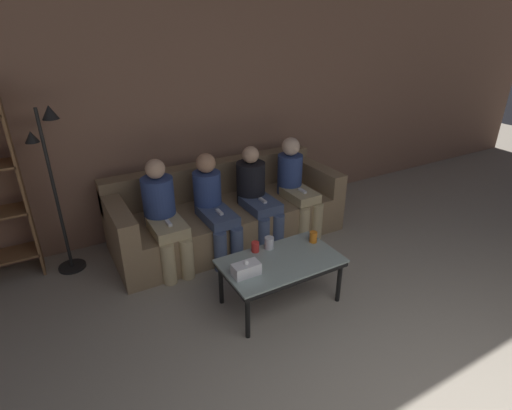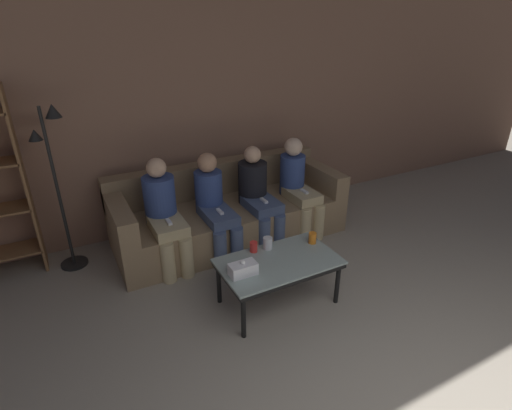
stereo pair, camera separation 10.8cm
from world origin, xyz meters
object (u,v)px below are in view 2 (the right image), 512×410
object	(u,v)px
coffee_table	(279,265)
tissue_box	(243,269)
cup_near_right	(254,247)
seated_person_mid_right	(257,193)
seated_person_left_end	(164,212)
standing_lamp	(56,173)
couch	(228,212)
cup_far_center	(268,243)
seated_person_mid_left	(214,204)
cup_near_left	(312,238)
seated_person_right_end	(298,184)

from	to	relation	value
coffee_table	tissue_box	world-z (taller)	tissue_box
cup_near_right	seated_person_mid_right	size ratio (longest dim) A/B	0.09
seated_person_left_end	standing_lamp	bearing A→B (deg)	154.34
seated_person_mid_right	couch	bearing A→B (deg)	139.11
coffee_table	cup_far_center	distance (m)	0.23
seated_person_mid_left	seated_person_left_end	bearing A→B (deg)	177.29
cup_near_left	seated_person_right_end	bearing A→B (deg)	64.08
standing_lamp	seated_person_mid_left	distance (m)	1.50
coffee_table	seated_person_left_end	distance (m)	1.27
cup_near_left	seated_person_right_end	size ratio (longest dim) A/B	0.09
seated_person_left_end	couch	bearing A→B (deg)	16.00
cup_far_center	seated_person_mid_left	size ratio (longest dim) A/B	0.10
coffee_table	cup_near_right	distance (m)	0.27
cup_far_center	seated_person_right_end	bearing A→B (deg)	44.51
couch	cup_near_right	bearing A→B (deg)	-102.20
coffee_table	standing_lamp	distance (m)	2.20
seated_person_mid_right	seated_person_right_end	size ratio (longest dim) A/B	0.98
seated_person_mid_right	seated_person_left_end	bearing A→B (deg)	179.92
cup_near_right	couch	bearing A→B (deg)	77.80
seated_person_mid_left	seated_person_right_end	distance (m)	1.03
cup_near_right	seated_person_mid_left	world-z (taller)	seated_person_mid_left
coffee_table	seated_person_left_end	bearing A→B (deg)	121.59
coffee_table	standing_lamp	world-z (taller)	standing_lamp
cup_near_right	tissue_box	xyz separation A→B (m)	(-0.23, -0.26, 0.01)
standing_lamp	seated_person_mid_left	xyz separation A→B (m)	(1.36, -0.43, -0.43)
standing_lamp	seated_person_mid_left	size ratio (longest dim) A/B	1.52
couch	seated_person_left_end	xyz separation A→B (m)	(-0.77, -0.22, 0.28)
seated_person_mid_right	tissue_box	bearing A→B (deg)	-122.94
couch	seated_person_mid_left	bearing A→B (deg)	-136.32
cup_near_right	seated_person_mid_left	xyz separation A→B (m)	(-0.03, 0.82, 0.08)
coffee_table	couch	bearing A→B (deg)	85.11
seated_person_mid_left	seated_person_mid_right	world-z (taller)	seated_person_mid_left
cup_near_left	cup_near_right	bearing A→B (deg)	167.69
couch	seated_person_right_end	bearing A→B (deg)	-16.54
cup_near_right	seated_person_mid_left	distance (m)	0.83
standing_lamp	seated_person_right_end	world-z (taller)	standing_lamp
couch	cup_near_left	distance (m)	1.24
cup_near_left	standing_lamp	size ratio (longest dim) A/B	0.06
cup_far_center	standing_lamp	size ratio (longest dim) A/B	0.07
tissue_box	seated_person_left_end	size ratio (longest dim) A/B	0.20
tissue_box	seated_person_mid_left	world-z (taller)	seated_person_mid_left
coffee_table	seated_person_right_end	world-z (taller)	seated_person_right_end
couch	standing_lamp	xyz separation A→B (m)	(-1.62, 0.19, 0.70)
cup_near_left	cup_near_right	distance (m)	0.55
seated_person_right_end	cup_near_right	bearing A→B (deg)	-140.03
seated_person_left_end	seated_person_mid_right	bearing A→B (deg)	-0.08
cup_near_right	seated_person_right_end	bearing A→B (deg)	39.97
couch	cup_far_center	size ratio (longest dim) A/B	23.05
cup_far_center	seated_person_mid_right	size ratio (longest dim) A/B	0.10
cup_far_center	couch	bearing A→B (deg)	84.80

